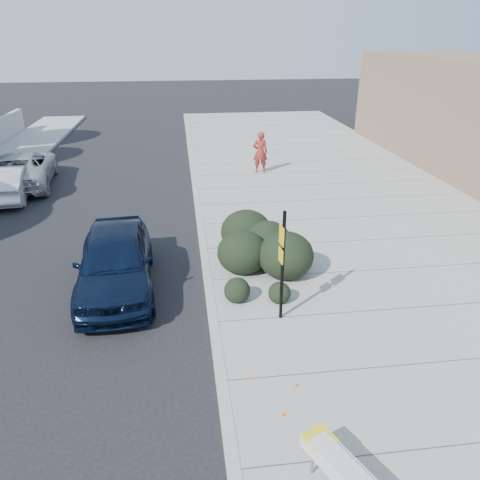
% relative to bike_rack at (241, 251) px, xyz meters
% --- Properties ---
extents(ground, '(120.00, 120.00, 0.00)m').
position_rel_bike_rack_xyz_m(ground, '(-0.95, -2.47, -0.73)').
color(ground, black).
rests_on(ground, ground).
extents(sidewalk_near, '(11.20, 50.00, 0.15)m').
position_rel_bike_rack_xyz_m(sidewalk_near, '(4.65, 2.53, -0.66)').
color(sidewalk_near, gray).
rests_on(sidewalk_near, ground).
extents(curb_near, '(0.22, 50.00, 0.17)m').
position_rel_bike_rack_xyz_m(curb_near, '(-0.95, 2.53, -0.65)').
color(curb_near, '#9E9E99').
rests_on(curb_near, ground).
extents(bike_rack, '(0.23, 0.64, 0.97)m').
position_rel_bike_rack_xyz_m(bike_rack, '(0.00, 0.00, 0.00)').
color(bike_rack, black).
rests_on(bike_rack, sidewalk_near).
extents(sign_post, '(0.11, 0.31, 2.65)m').
position_rel_bike_rack_xyz_m(sign_post, '(0.60, -2.47, 0.92)').
color(sign_post, black).
rests_on(sign_post, sidewalk_near).
extents(hedge, '(2.01, 3.81, 1.40)m').
position_rel_bike_rack_xyz_m(hedge, '(0.55, 0.03, 0.12)').
color(hedge, black).
rests_on(hedge, sidewalk_near).
extents(sedan_navy, '(2.23, 4.88, 1.62)m').
position_rel_bike_rack_xyz_m(sedan_navy, '(-3.34, -0.30, 0.08)').
color(sedan_navy, black).
rests_on(sedan_navy, ground).
extents(wagon_silver, '(1.92, 4.24, 1.35)m').
position_rel_bike_rack_xyz_m(wagon_silver, '(-8.45, 7.79, -0.06)').
color(wagon_silver, silver).
rests_on(wagon_silver, ground).
extents(suv_silver, '(3.16, 5.75, 1.53)m').
position_rel_bike_rack_xyz_m(suv_silver, '(-8.45, 9.54, 0.03)').
color(suv_silver, '#A8AAAD').
rests_on(suv_silver, ground).
extents(pedestrian, '(0.72, 0.50, 1.91)m').
position_rel_bike_rack_xyz_m(pedestrian, '(2.21, 9.80, 0.37)').
color(pedestrian, maroon).
rests_on(pedestrian, sidewalk_near).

